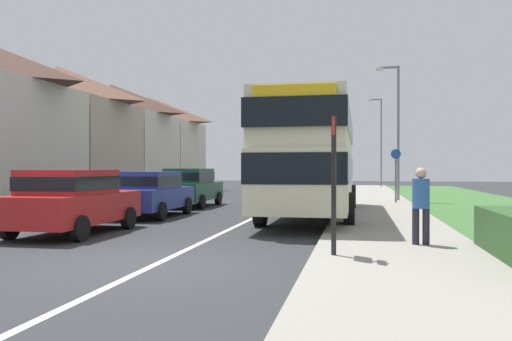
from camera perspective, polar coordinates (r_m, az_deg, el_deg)
The scene contains 13 objects.
ground_plane at distance 9.35m, azimuth -10.77°, elevation -9.99°, with size 120.00×120.00×0.00m, color #2D3033.
lane_marking_centre at distance 16.97m, azimuth -0.61°, elevation -5.35°, with size 0.14×60.00×0.01m, color silver.
pavement_near_side at distance 14.64m, azimuth 14.13°, elevation -6.03°, with size 3.20×68.00×0.12m, color gray.
double_decker_bus at distance 17.70m, azimuth 6.24°, elevation 1.81°, with size 2.80×10.85×3.70m.
parked_car_red at distance 13.91m, azimuth -19.43°, elevation -2.92°, with size 1.99×4.09×1.62m.
parked_car_blue at distance 18.17m, azimuth -11.52°, elevation -2.28°, with size 1.96×4.11×1.55m.
parked_car_dark_green at distance 22.71m, azimuth -7.17°, elevation -1.66°, with size 1.94×4.18×1.65m.
pedestrian_at_stop at distance 11.05m, azimuth 17.54°, elevation -3.31°, with size 0.34×0.34×1.67m.
bus_stop_sign at distance 9.37m, azimuth 8.48°, elevation -0.49°, with size 0.09×0.52×2.60m.
cycle_route_sign at distance 24.31m, azimuth 15.00°, elevation -0.31°, with size 0.44×0.08×2.52m.
street_lamp_mid at distance 26.17m, azimuth 15.01°, elevation 4.99°, with size 1.14×0.20×6.58m.
street_lamp_far at distance 45.23m, azimuth 13.36°, elevation 3.59°, with size 1.14×0.20×7.51m.
house_terrace_far_side at distance 32.85m, azimuth -17.94°, elevation 3.58°, with size 7.28×25.05×7.16m.
Camera 1 is at (3.43, -8.54, 1.66)m, focal length 36.68 mm.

